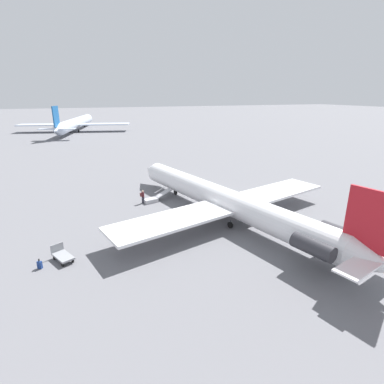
# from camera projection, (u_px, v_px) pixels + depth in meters

# --- Properties ---
(ground_plane) EXTENTS (600.00, 600.00, 0.00)m
(ground_plane) POSITION_uv_depth(u_px,v_px,m) (221.00, 216.00, 34.75)
(ground_plane) COLOR slate
(airplane_main) EXTENTS (36.12, 28.13, 7.35)m
(airplane_main) POSITION_uv_depth(u_px,v_px,m) (227.00, 201.00, 33.25)
(airplane_main) COLOR white
(airplane_main) RESTS_ON ground
(airplane_far_right) EXTENTS (51.29, 40.04, 10.06)m
(airplane_far_right) POSITION_uv_depth(u_px,v_px,m) (75.00, 123.00, 112.23)
(airplane_far_right) COLOR silver
(airplane_far_right) RESTS_ON ground
(boarding_stairs) EXTENTS (2.00, 4.14, 1.79)m
(boarding_stairs) POSITION_uv_depth(u_px,v_px,m) (153.00, 199.00, 39.37)
(boarding_stairs) COLOR #B2B2B7
(boarding_stairs) RESTS_ON ground
(passenger) EXTENTS (0.41, 0.56, 1.74)m
(passenger) POSITION_uv_depth(u_px,v_px,m) (143.00, 196.00, 38.61)
(passenger) COLOR #23232D
(passenger) RESTS_ON ground
(luggage_cart) EXTENTS (2.46, 1.94, 1.22)m
(luggage_cart) POSITION_uv_depth(u_px,v_px,m) (62.00, 255.00, 25.47)
(luggage_cart) COLOR gray
(luggage_cart) RESTS_ON ground
(suitcase) EXTENTS (0.37, 0.42, 0.88)m
(suitcase) POSITION_uv_depth(u_px,v_px,m) (40.00, 265.00, 24.31)
(suitcase) COLOR navy
(suitcase) RESTS_ON ground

